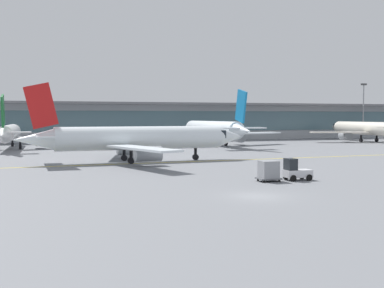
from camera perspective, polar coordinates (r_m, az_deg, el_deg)
The scene contains 10 objects.
ground_plane at distance 36.93m, azimuth 7.78°, elevation -6.19°, with size 400.00×400.00×0.00m, color slate.
taxiway_centreline_stripe at distance 62.34m, azimuth -5.79°, elevation -2.30°, with size 110.00×0.36×0.01m, color yellow.
terminal_concourse at distance 121.04m, azimuth -9.80°, elevation 2.71°, with size 210.88×11.00×9.60m.
gate_airplane_1 at distance 95.43m, azimuth -21.05°, elevation 1.20°, with size 27.51×29.48×9.79m.
gate_airplane_2 at distance 100.03m, azimuth 2.53°, elevation 1.74°, with size 31.29×33.68×11.16m.
gate_airplane_3 at distance 122.31m, azimuth 20.06°, elevation 1.73°, with size 29.34×31.58×10.46m.
taxiing_regional_jet at distance 63.98m, azimuth -6.50°, elevation 0.62°, with size 31.23×29.01×10.35m.
baggage_tug at distance 46.49m, azimuth 12.28°, elevation -3.17°, with size 2.60×1.62×2.10m.
cargo_dolly_lead at distance 45.16m, azimuth 9.16°, elevation -3.12°, with size 2.10×1.60×1.94m.
apron_light_mast_1 at distance 140.82m, azimuth 19.83°, elevation 4.02°, with size 1.80×0.36×15.25m.
Camera 1 is at (-15.35, -33.03, 6.07)m, focal length 44.54 mm.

